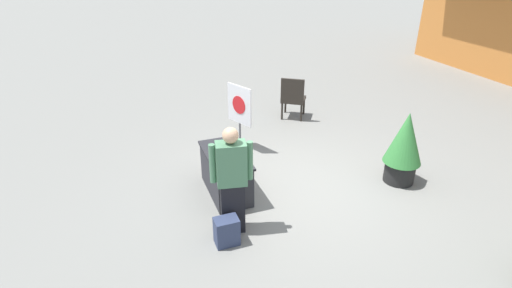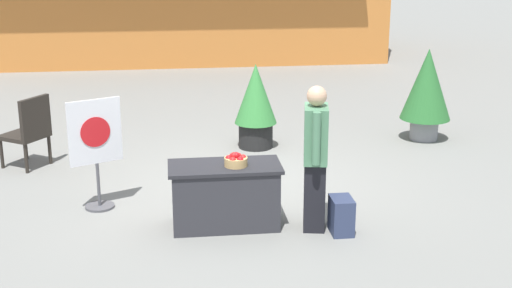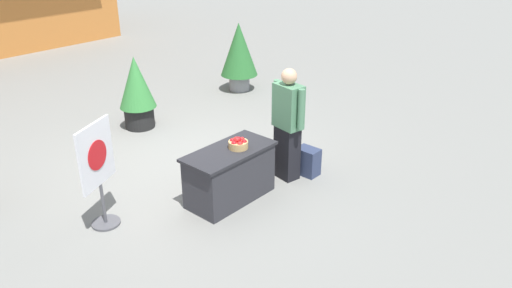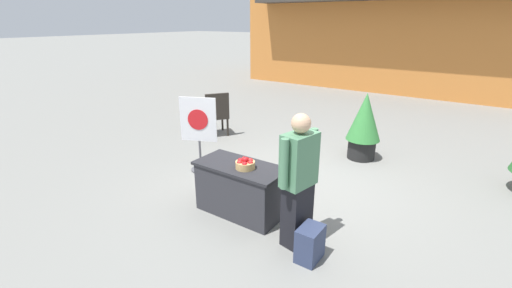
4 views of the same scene
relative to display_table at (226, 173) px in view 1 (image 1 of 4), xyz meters
name	(u,v)px [view 1 (image 1 of 4)]	position (x,y,z in m)	size (l,w,h in m)	color
ground_plane	(298,187)	(0.31, 1.23, -0.37)	(120.00, 120.00, 0.00)	slate
display_table	(226,173)	(0.00, 0.00, 0.00)	(1.28, 0.62, 0.74)	#2D2D33
apple_basket	(224,154)	(0.12, -0.05, 0.44)	(0.26, 0.26, 0.16)	tan
person_visitor	(232,180)	(1.01, -0.19, 0.48)	(0.33, 0.60, 1.67)	black
backpack	(227,231)	(1.28, -0.37, -0.16)	(0.24, 0.34, 0.42)	#2D3856
poster_board	(240,114)	(-1.50, 0.75, 0.40)	(0.61, 0.36, 1.37)	#4C4C51
patio_chair	(293,96)	(-2.59, 2.46, 0.20)	(0.76, 0.76, 1.05)	#28231E
potted_plant_near_right	(404,146)	(0.73, 3.03, 0.34)	(0.66, 0.66, 1.33)	black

